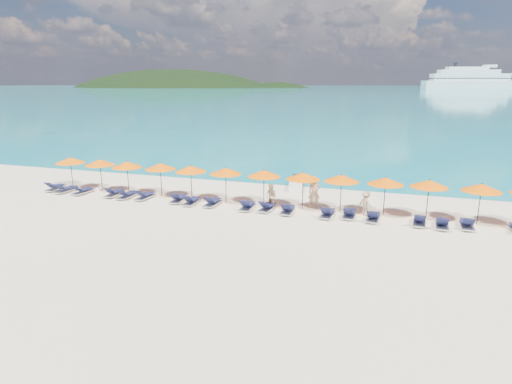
% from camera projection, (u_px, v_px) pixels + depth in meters
% --- Properties ---
extents(ground, '(1400.00, 1400.00, 0.00)m').
position_uv_depth(ground, '(239.00, 227.00, 22.71)').
color(ground, beige).
extents(sea, '(1600.00, 1300.00, 0.01)m').
position_uv_depth(sea, '(391.00, 87.00, 631.44)').
color(sea, '#1FA9B2').
rests_on(sea, ground).
extents(headland_main, '(374.00, 242.00, 126.50)m').
position_uv_depth(headland_main, '(172.00, 114.00, 618.75)').
color(headland_main, black).
rests_on(headland_main, ground).
extents(headland_small, '(162.00, 126.00, 85.50)m').
position_uv_depth(headland_small, '(275.00, 114.00, 592.20)').
color(headland_small, black).
rests_on(headland_small, ground).
extents(cruise_ship, '(119.80, 49.64, 33.14)m').
position_uv_depth(cruise_ship, '(481.00, 81.00, 457.09)').
color(cruise_ship, white).
rests_on(cruise_ship, ground).
extents(jetski, '(1.40, 2.69, 0.91)m').
position_uv_depth(jetski, '(296.00, 183.00, 30.89)').
color(jetski, white).
rests_on(jetski, ground).
extents(beachgoer_a, '(0.81, 0.63, 1.95)m').
position_uv_depth(beachgoer_a, '(314.00, 192.00, 25.97)').
color(beachgoer_a, tan).
rests_on(beachgoer_a, ground).
extents(beachgoer_b, '(0.86, 0.70, 1.54)m').
position_uv_depth(beachgoer_b, '(271.00, 197.00, 25.82)').
color(beachgoer_b, tan).
rests_on(beachgoer_b, ground).
extents(beachgoer_c, '(1.00, 0.87, 1.43)m').
position_uv_depth(beachgoer_c, '(366.00, 203.00, 24.56)').
color(beachgoer_c, tan).
rests_on(beachgoer_c, ground).
extents(umbrella_0, '(2.10, 2.10, 2.28)m').
position_uv_depth(umbrella_0, '(70.00, 160.00, 30.79)').
color(umbrella_0, black).
rests_on(umbrella_0, ground).
extents(umbrella_1, '(2.10, 2.10, 2.28)m').
position_uv_depth(umbrella_1, '(100.00, 162.00, 29.96)').
color(umbrella_1, black).
rests_on(umbrella_1, ground).
extents(umbrella_2, '(2.10, 2.10, 2.28)m').
position_uv_depth(umbrella_2, '(127.00, 165.00, 29.17)').
color(umbrella_2, black).
rests_on(umbrella_2, ground).
extents(umbrella_3, '(2.10, 2.10, 2.28)m').
position_uv_depth(umbrella_3, '(160.00, 166.00, 28.58)').
color(umbrella_3, black).
rests_on(umbrella_3, ground).
extents(umbrella_4, '(2.10, 2.10, 2.28)m').
position_uv_depth(umbrella_4, '(191.00, 169.00, 27.76)').
color(umbrella_4, black).
rests_on(umbrella_4, ground).
extents(umbrella_5, '(2.10, 2.10, 2.28)m').
position_uv_depth(umbrella_5, '(226.00, 171.00, 27.07)').
color(umbrella_5, black).
rests_on(umbrella_5, ground).
extents(umbrella_6, '(2.10, 2.10, 2.28)m').
position_uv_depth(umbrella_6, '(264.00, 173.00, 26.38)').
color(umbrella_6, black).
rests_on(umbrella_6, ground).
extents(umbrella_7, '(2.10, 2.10, 2.28)m').
position_uv_depth(umbrella_7, '(303.00, 176.00, 25.62)').
color(umbrella_7, black).
rests_on(umbrella_7, ground).
extents(umbrella_8, '(2.10, 2.10, 2.28)m').
position_uv_depth(umbrella_8, '(342.00, 178.00, 25.06)').
color(umbrella_8, black).
rests_on(umbrella_8, ground).
extents(umbrella_9, '(2.10, 2.10, 2.28)m').
position_uv_depth(umbrella_9, '(386.00, 181.00, 24.35)').
color(umbrella_9, black).
rests_on(umbrella_9, ground).
extents(umbrella_10, '(2.10, 2.10, 2.28)m').
position_uv_depth(umbrella_10, '(429.00, 184.00, 23.71)').
color(umbrella_10, black).
rests_on(umbrella_10, ground).
extents(umbrella_11, '(2.10, 2.10, 2.28)m').
position_uv_depth(umbrella_11, '(482.00, 188.00, 22.82)').
color(umbrella_11, black).
rests_on(umbrella_11, ground).
extents(lounger_0, '(0.78, 1.75, 0.66)m').
position_uv_depth(lounger_0, '(55.00, 187.00, 30.33)').
color(lounger_0, silver).
rests_on(lounger_0, ground).
extents(lounger_1, '(0.77, 1.75, 0.66)m').
position_uv_depth(lounger_1, '(66.00, 189.00, 29.82)').
color(lounger_1, silver).
rests_on(lounger_1, ground).
extents(lounger_2, '(0.75, 1.74, 0.66)m').
position_uv_depth(lounger_2, '(82.00, 191.00, 29.40)').
color(lounger_2, silver).
rests_on(lounger_2, ground).
extents(lounger_3, '(0.68, 1.72, 0.66)m').
position_uv_depth(lounger_3, '(114.00, 193.00, 28.82)').
color(lounger_3, silver).
rests_on(lounger_3, ground).
extents(lounger_4, '(0.63, 1.70, 0.66)m').
position_uv_depth(lounger_4, '(127.00, 195.00, 28.31)').
color(lounger_4, silver).
rests_on(lounger_4, ground).
extents(lounger_5, '(0.72, 1.74, 0.66)m').
position_uv_depth(lounger_5, '(145.00, 196.00, 28.09)').
color(lounger_5, silver).
rests_on(lounger_5, ground).
extents(lounger_6, '(0.79, 1.75, 0.66)m').
position_uv_depth(lounger_6, '(178.00, 199.00, 27.41)').
color(lounger_6, silver).
rests_on(lounger_6, ground).
extents(lounger_7, '(0.67, 1.72, 0.66)m').
position_uv_depth(lounger_7, '(191.00, 201.00, 26.88)').
color(lounger_7, silver).
rests_on(lounger_7, ground).
extents(lounger_8, '(0.68, 1.72, 0.66)m').
position_uv_depth(lounger_8, '(212.00, 202.00, 26.58)').
color(lounger_8, silver).
rests_on(lounger_8, ground).
extents(lounger_9, '(0.64, 1.71, 0.66)m').
position_uv_depth(lounger_9, '(247.00, 206.00, 25.80)').
color(lounger_9, silver).
rests_on(lounger_9, ground).
extents(lounger_10, '(0.79, 1.75, 0.66)m').
position_uv_depth(lounger_10, '(267.00, 207.00, 25.57)').
color(lounger_10, silver).
rests_on(lounger_10, ground).
extents(lounger_11, '(0.67, 1.72, 0.66)m').
position_uv_depth(lounger_11, '(288.00, 209.00, 25.07)').
color(lounger_11, silver).
rests_on(lounger_11, ground).
extents(lounger_12, '(0.74, 1.74, 0.66)m').
position_uv_depth(lounger_12, '(328.00, 213.00, 24.37)').
color(lounger_12, silver).
rests_on(lounger_12, ground).
extents(lounger_13, '(0.67, 1.72, 0.66)m').
position_uv_depth(lounger_13, '(349.00, 214.00, 24.28)').
color(lounger_13, silver).
rests_on(lounger_13, ground).
extents(lounger_14, '(0.76, 1.75, 0.66)m').
position_uv_depth(lounger_14, '(373.00, 217.00, 23.71)').
color(lounger_14, silver).
rests_on(lounger_14, ground).
extents(lounger_15, '(0.74, 1.74, 0.66)m').
position_uv_depth(lounger_15, '(419.00, 221.00, 23.03)').
color(lounger_15, silver).
rests_on(lounger_15, ground).
extents(lounger_16, '(0.71, 1.73, 0.66)m').
position_uv_depth(lounger_16, '(442.00, 224.00, 22.57)').
color(lounger_16, silver).
rests_on(lounger_16, ground).
extents(lounger_17, '(0.66, 1.71, 0.66)m').
position_uv_depth(lounger_17, '(467.00, 224.00, 22.51)').
color(lounger_17, silver).
rests_on(lounger_17, ground).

